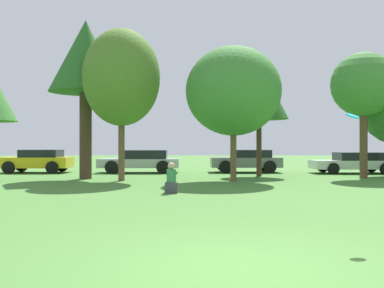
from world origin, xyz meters
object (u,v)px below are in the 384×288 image
at_px(bystander_sitting, 171,180).
at_px(parked_car_white, 355,162).
at_px(tree_5, 364,85).
at_px(parked_car_grey, 247,160).
at_px(tree_2, 121,78).
at_px(parked_car_silver, 141,161).
at_px(tree_3, 233,91).
at_px(parked_car_yellow, 38,160).
at_px(tree_4, 259,90).
at_px(frisbee, 352,116).
at_px(tree_1, 86,59).

xyz_separation_m(bystander_sitting, parked_car_white, (9.56, 10.00, 0.20)).
height_order(tree_5, parked_car_white, tree_5).
height_order(bystander_sitting, parked_car_grey, parked_car_grey).
relative_size(tree_2, parked_car_silver, 1.47).
xyz_separation_m(tree_3, parked_car_silver, (-4.72, 5.61, -3.21)).
bearing_deg(parked_car_yellow, tree_5, 165.82).
distance_m(parked_car_yellow, parked_car_silver, 5.83).
relative_size(bystander_sitting, tree_5, 0.17).
bearing_deg(parked_car_yellow, tree_3, 150.76).
bearing_deg(parked_car_grey, tree_5, 138.13).
bearing_deg(tree_4, frisbee, -92.00).
xyz_separation_m(tree_2, tree_3, (4.87, -0.09, -0.60)).
xyz_separation_m(tree_5, parked_car_yellow, (-16.84, 3.85, -3.69)).
height_order(tree_2, tree_4, tree_2).
bearing_deg(parked_car_grey, tree_3, 76.77).
height_order(tree_4, parked_car_yellow, tree_4).
bearing_deg(parked_car_grey, parked_car_silver, 2.73).
bearing_deg(tree_1, parked_car_silver, 65.65).
xyz_separation_m(frisbee, parked_car_yellow, (-11.57, 17.13, -1.36)).
bearing_deg(parked_car_silver, parked_car_grey, -177.27).
bearing_deg(tree_2, frisbee, -63.13).
bearing_deg(bystander_sitting, parked_car_grey, 71.11).
bearing_deg(tree_3, parked_car_white, 36.36).
distance_m(tree_3, parked_car_grey, 6.95).
relative_size(tree_5, parked_car_yellow, 1.54).
height_order(tree_3, parked_car_white, tree_3).
distance_m(bystander_sitting, parked_car_yellow, 13.16).
distance_m(bystander_sitting, tree_1, 8.96).
xyz_separation_m(frisbee, parked_car_grey, (0.26, 17.57, -1.36)).
height_order(tree_2, tree_3, tree_2).
bearing_deg(tree_3, parked_car_yellow, 152.08).
bearing_deg(bystander_sitting, tree_2, 116.93).
xyz_separation_m(bystander_sitting, parked_car_silver, (-2.31, 10.36, 0.27)).
xyz_separation_m(tree_1, tree_4, (8.24, 1.68, -1.26)).
bearing_deg(tree_1, parked_car_grey, 31.18).
bearing_deg(tree_3, tree_1, 169.88).
relative_size(tree_2, tree_5, 1.12).
bearing_deg(tree_3, parked_car_grey, 78.09).
height_order(frisbee, bystander_sitting, frisbee).
xyz_separation_m(parked_car_grey, parked_car_white, (5.87, -0.78, -0.08)).
bearing_deg(tree_5, tree_3, -164.47).
bearing_deg(tree_3, tree_5, 15.53).
height_order(tree_1, parked_car_grey, tree_1).
bearing_deg(bystander_sitting, tree_4, 62.69).
height_order(frisbee, tree_1, tree_1).
height_order(bystander_sitting, tree_3, tree_3).
bearing_deg(tree_2, tree_4, 23.60).
relative_size(tree_1, tree_2, 1.11).
relative_size(tree_1, parked_car_yellow, 1.91).
bearing_deg(parked_car_silver, tree_2, 87.15).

